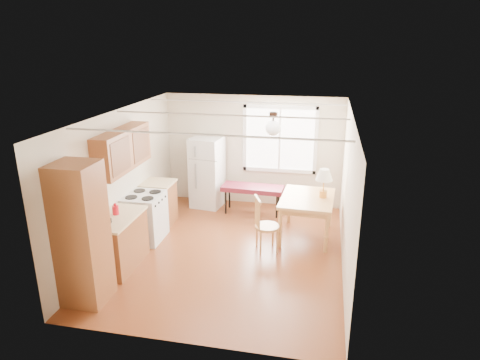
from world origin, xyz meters
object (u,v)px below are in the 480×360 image
(bench, at_px, (253,189))
(chair, at_px, (262,221))
(dining_table, at_px, (307,202))
(refrigerator, at_px, (207,172))

(bench, relative_size, chair, 1.34)
(dining_table, distance_m, chair, 1.07)
(refrigerator, height_order, chair, refrigerator)
(chair, bearing_deg, bench, 83.25)
(dining_table, xyz_separation_m, chair, (-0.75, -0.75, -0.13))
(refrigerator, distance_m, dining_table, 2.60)
(bench, relative_size, dining_table, 1.01)
(refrigerator, bearing_deg, bench, -4.59)
(refrigerator, distance_m, chair, 2.50)
(refrigerator, distance_m, bench, 1.13)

